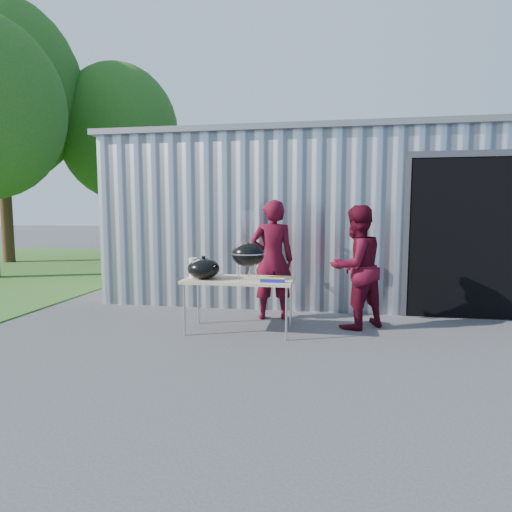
% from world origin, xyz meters
% --- Properties ---
extents(ground, '(80.00, 80.00, 0.00)m').
position_xyz_m(ground, '(0.00, 0.00, 0.00)').
color(ground, '#3F3F41').
extents(building, '(8.20, 6.20, 3.10)m').
position_xyz_m(building, '(0.92, 4.59, 1.54)').
color(building, silver).
rests_on(building, ground).
extents(grass_patch, '(10.00, 12.00, 0.02)m').
position_xyz_m(grass_patch, '(-9.00, 6.00, 0.01)').
color(grass_patch, '#2D591E').
rests_on(grass_patch, ground).
extents(tree_far, '(4.10, 4.10, 6.79)m').
position_xyz_m(tree_far, '(-6.50, 9.00, 4.42)').
color(tree_far, '#442D19').
rests_on(tree_far, ground).
extents(folding_table, '(1.50, 0.75, 0.75)m').
position_xyz_m(folding_table, '(-0.36, 0.35, 0.71)').
color(folding_table, tan).
rests_on(folding_table, ground).
extents(kettle_grill, '(0.46, 0.46, 0.94)m').
position_xyz_m(kettle_grill, '(-0.23, 0.34, 1.17)').
color(kettle_grill, black).
rests_on(kettle_grill, folding_table).
extents(grill_lid, '(0.44, 0.44, 0.32)m').
position_xyz_m(grill_lid, '(-0.84, 0.25, 0.89)').
color(grill_lid, black).
rests_on(grill_lid, folding_table).
extents(paper_towels, '(0.12, 0.12, 0.28)m').
position_xyz_m(paper_towels, '(-1.00, 0.30, 0.89)').
color(paper_towels, white).
rests_on(paper_towels, folding_table).
extents(white_tub, '(0.20, 0.15, 0.10)m').
position_xyz_m(white_tub, '(-0.91, 0.58, 0.80)').
color(white_tub, white).
rests_on(white_tub, folding_table).
extents(foil_box, '(0.32, 0.05, 0.06)m').
position_xyz_m(foil_box, '(0.14, 0.10, 0.78)').
color(foil_box, '#1918A2').
rests_on(foil_box, folding_table).
extents(person_cook, '(0.76, 0.59, 1.85)m').
position_xyz_m(person_cook, '(-0.00, 1.16, 0.93)').
color(person_cook, '#4C0818').
rests_on(person_cook, ground).
extents(person_bystander, '(1.09, 1.06, 1.76)m').
position_xyz_m(person_bystander, '(1.25, 0.84, 0.88)').
color(person_bystander, '#4C0818').
rests_on(person_bystander, ground).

